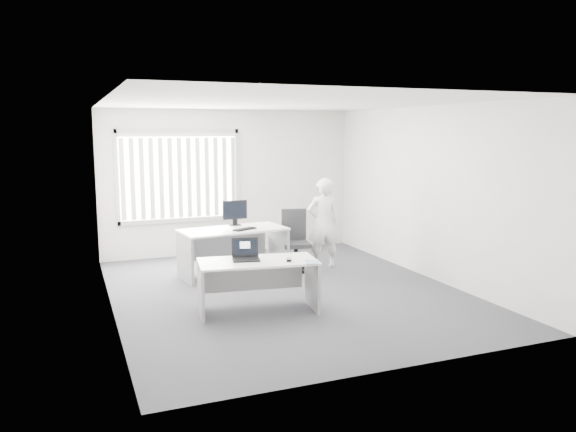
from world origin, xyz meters
name	(u,v)px	position (x,y,z in m)	size (l,w,h in m)	color
ground	(286,291)	(0.00, 0.00, 0.00)	(6.00, 6.00, 0.00)	#4A4A51
wall_back	(230,182)	(0.00, 3.00, 1.40)	(5.00, 0.02, 2.80)	white
wall_front	(397,234)	(0.00, -3.00, 1.40)	(5.00, 0.02, 2.80)	white
wall_left	(108,208)	(-2.50, 0.00, 1.40)	(0.02, 6.00, 2.80)	white
wall_right	(428,193)	(2.50, 0.00, 1.40)	(0.02, 6.00, 2.80)	white
ceiling	(286,102)	(0.00, 0.00, 2.80)	(5.00, 6.00, 0.02)	silver
window	(179,176)	(-1.00, 2.96, 1.55)	(2.32, 0.06, 1.76)	#B4B4AF
blinds	(180,178)	(-1.00, 2.90, 1.52)	(2.20, 0.10, 1.50)	white
desk_near	(258,275)	(-0.69, -0.75, 0.51)	(1.63, 0.93, 0.71)	white
desk_far	(233,242)	(-0.46, 1.22, 0.57)	(1.82, 1.02, 0.79)	white
office_chair	(295,251)	(0.65, 1.20, 0.33)	(0.70, 0.70, 1.05)	black
person	(323,223)	(1.15, 1.14, 0.79)	(0.58, 0.38, 1.59)	silver
laptop	(246,250)	(-0.84, -0.70, 0.84)	(0.36, 0.32, 0.28)	black
paper_sheet	(289,261)	(-0.32, -0.92, 0.71)	(0.30, 0.21, 0.00)	silver
mouse	(289,259)	(-0.33, -0.95, 0.73)	(0.06, 0.10, 0.04)	#BDBDC0
booklet	(312,262)	(-0.07, -1.12, 0.71)	(0.16, 0.22, 0.01)	white
keyboard	(245,229)	(-0.31, 1.07, 0.80)	(0.42, 0.14, 0.02)	black
monitor	(235,213)	(-0.33, 1.55, 1.01)	(0.43, 0.13, 0.43)	black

